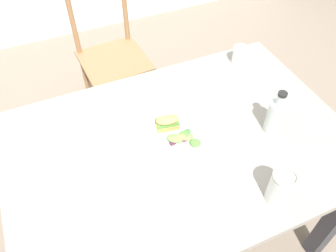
{
  "coord_description": "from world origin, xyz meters",
  "views": [
    {
      "loc": [
        -0.27,
        -0.83,
        1.77
      ],
      "look_at": [
        0.1,
        0.01,
        0.76
      ],
      "focal_mm": 36.42,
      "sensor_mm": 36.0,
      "label": 1
    }
  ],
  "objects_px": {
    "fork_on_napkin": "(112,152)",
    "mason_jar_iced_tea": "(281,188)",
    "chair_wooden_far": "(112,56)",
    "cup_extra_side": "(239,55)",
    "bottle_cold_brew": "(275,117)",
    "dining_table": "(180,161)",
    "sandwich_half_front": "(168,122)",
    "plate_lunch": "(172,135)"
  },
  "relations": [
    {
      "from": "fork_on_napkin",
      "to": "cup_extra_side",
      "type": "bearing_deg",
      "value": 21.37
    },
    {
      "from": "mason_jar_iced_tea",
      "to": "bottle_cold_brew",
      "type": "bearing_deg",
      "value": 58.31
    },
    {
      "from": "sandwich_half_front",
      "to": "mason_jar_iced_tea",
      "type": "bearing_deg",
      "value": -63.82
    },
    {
      "from": "dining_table",
      "to": "sandwich_half_front",
      "type": "height_order",
      "value": "sandwich_half_front"
    },
    {
      "from": "dining_table",
      "to": "mason_jar_iced_tea",
      "type": "relative_size",
      "value": 9.99
    },
    {
      "from": "chair_wooden_far",
      "to": "mason_jar_iced_tea",
      "type": "distance_m",
      "value": 1.45
    },
    {
      "from": "dining_table",
      "to": "fork_on_napkin",
      "type": "height_order",
      "value": "fork_on_napkin"
    },
    {
      "from": "plate_lunch",
      "to": "cup_extra_side",
      "type": "distance_m",
      "value": 0.57
    },
    {
      "from": "chair_wooden_far",
      "to": "plate_lunch",
      "type": "distance_m",
      "value": 1.04
    },
    {
      "from": "mason_jar_iced_tea",
      "to": "cup_extra_side",
      "type": "relative_size",
      "value": 1.45
    },
    {
      "from": "fork_on_napkin",
      "to": "cup_extra_side",
      "type": "distance_m",
      "value": 0.79
    },
    {
      "from": "fork_on_napkin",
      "to": "mason_jar_iced_tea",
      "type": "distance_m",
      "value": 0.62
    },
    {
      "from": "sandwich_half_front",
      "to": "fork_on_napkin",
      "type": "bearing_deg",
      "value": -173.06
    },
    {
      "from": "dining_table",
      "to": "mason_jar_iced_tea",
      "type": "xyz_separation_m",
      "value": [
        0.2,
        -0.35,
        0.18
      ]
    },
    {
      "from": "plate_lunch",
      "to": "sandwich_half_front",
      "type": "relative_size",
      "value": 2.84
    },
    {
      "from": "chair_wooden_far",
      "to": "mason_jar_iced_tea",
      "type": "xyz_separation_m",
      "value": [
        0.19,
        -1.39,
        0.35
      ]
    },
    {
      "from": "plate_lunch",
      "to": "bottle_cold_brew",
      "type": "height_order",
      "value": "bottle_cold_brew"
    },
    {
      "from": "chair_wooden_far",
      "to": "fork_on_napkin",
      "type": "relative_size",
      "value": 4.68
    },
    {
      "from": "chair_wooden_far",
      "to": "bottle_cold_brew",
      "type": "xyz_separation_m",
      "value": [
        0.36,
        -1.12,
        0.36
      ]
    },
    {
      "from": "bottle_cold_brew",
      "to": "cup_extra_side",
      "type": "xyz_separation_m",
      "value": [
        0.11,
        0.43,
        -0.02
      ]
    },
    {
      "from": "dining_table",
      "to": "cup_extra_side",
      "type": "height_order",
      "value": "cup_extra_side"
    },
    {
      "from": "dining_table",
      "to": "plate_lunch",
      "type": "distance_m",
      "value": 0.13
    },
    {
      "from": "chair_wooden_far",
      "to": "cup_extra_side",
      "type": "relative_size",
      "value": 9.43
    },
    {
      "from": "plate_lunch",
      "to": "fork_on_napkin",
      "type": "bearing_deg",
      "value": 176.73
    },
    {
      "from": "fork_on_napkin",
      "to": "mason_jar_iced_tea",
      "type": "height_order",
      "value": "mason_jar_iced_tea"
    },
    {
      "from": "sandwich_half_front",
      "to": "bottle_cold_brew",
      "type": "height_order",
      "value": "bottle_cold_brew"
    },
    {
      "from": "sandwich_half_front",
      "to": "fork_on_napkin",
      "type": "height_order",
      "value": "sandwich_half_front"
    },
    {
      "from": "fork_on_napkin",
      "to": "chair_wooden_far",
      "type": "bearing_deg",
      "value": 74.68
    },
    {
      "from": "sandwich_half_front",
      "to": "cup_extra_side",
      "type": "height_order",
      "value": "cup_extra_side"
    },
    {
      "from": "dining_table",
      "to": "cup_extra_side",
      "type": "bearing_deg",
      "value": 36.31
    },
    {
      "from": "fork_on_napkin",
      "to": "mason_jar_iced_tea",
      "type": "relative_size",
      "value": 1.38
    },
    {
      "from": "cup_extra_side",
      "to": "chair_wooden_far",
      "type": "bearing_deg",
      "value": 123.65
    },
    {
      "from": "fork_on_napkin",
      "to": "dining_table",
      "type": "bearing_deg",
      "value": -13.0
    },
    {
      "from": "dining_table",
      "to": "bottle_cold_brew",
      "type": "relative_size",
      "value": 6.85
    },
    {
      "from": "plate_lunch",
      "to": "sandwich_half_front",
      "type": "distance_m",
      "value": 0.06
    },
    {
      "from": "bottle_cold_brew",
      "to": "cup_extra_side",
      "type": "bearing_deg",
      "value": 76.1
    },
    {
      "from": "dining_table",
      "to": "bottle_cold_brew",
      "type": "distance_m",
      "value": 0.42
    },
    {
      "from": "cup_extra_side",
      "to": "bottle_cold_brew",
      "type": "bearing_deg",
      "value": -103.9
    },
    {
      "from": "cup_extra_side",
      "to": "dining_table",
      "type": "bearing_deg",
      "value": -143.69
    },
    {
      "from": "chair_wooden_far",
      "to": "cup_extra_side",
      "type": "distance_m",
      "value": 0.9
    },
    {
      "from": "dining_table",
      "to": "chair_wooden_far",
      "type": "distance_m",
      "value": 1.06
    },
    {
      "from": "dining_table",
      "to": "mason_jar_iced_tea",
      "type": "bearing_deg",
      "value": -60.17
    }
  ]
}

